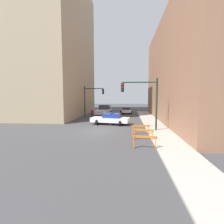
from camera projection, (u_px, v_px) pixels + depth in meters
name	position (u px, v px, depth m)	size (l,w,h in m)	color
ground_plane	(97.00, 131.00, 17.61)	(120.00, 120.00, 0.00)	#424244
sidewalk_right	(160.00, 132.00, 17.02)	(2.40, 44.00, 0.12)	#B2ADA3
building_corner_left	(45.00, 48.00, 31.49)	(14.00, 20.00, 24.19)	tan
building_right	(205.00, 71.00, 23.63)	(12.00, 28.00, 13.95)	#93664C
traffic_light_near	(145.00, 96.00, 17.40)	(3.64, 0.35, 5.20)	black
traffic_light_far	(91.00, 97.00, 29.88)	(3.44, 0.35, 5.20)	black
police_car	(111.00, 119.00, 21.75)	(4.94, 2.85, 1.52)	white
white_truck	(104.00, 110.00, 31.71)	(2.90, 5.53, 1.90)	silver
parked_car_near	(126.00, 110.00, 35.11)	(2.44, 4.40, 1.31)	silver
pedestrian_crossing	(92.00, 114.00, 26.46)	(0.36, 0.36, 1.66)	black
barrier_front	(145.00, 140.00, 11.75)	(1.59, 0.40, 0.90)	orange
barrier_mid	(144.00, 133.00, 14.10)	(1.58, 0.44, 0.90)	orange
barrier_back	(141.00, 128.00, 16.02)	(1.59, 0.35, 0.90)	orange
traffic_cone	(110.00, 122.00, 21.40)	(0.36, 0.36, 0.66)	black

